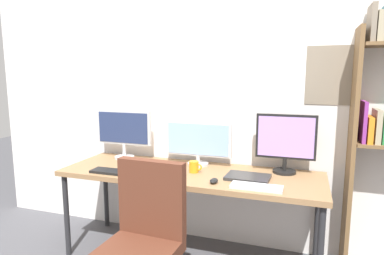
% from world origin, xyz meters
% --- Properties ---
extents(wall_back, '(4.47, 0.11, 2.60)m').
position_xyz_m(wall_back, '(0.00, 1.02, 1.30)').
color(wall_back, silver).
rests_on(wall_back, ground_plane).
extents(desk, '(2.07, 0.68, 0.74)m').
position_xyz_m(desk, '(0.00, 0.60, 0.69)').
color(desk, '#936D47').
rests_on(desk, ground_plane).
extents(monitor_left, '(0.54, 0.18, 0.44)m').
position_xyz_m(monitor_left, '(-0.72, 0.81, 1.00)').
color(monitor_left, silver).
rests_on(monitor_left, desk).
extents(monitor_center, '(0.58, 0.18, 0.37)m').
position_xyz_m(monitor_center, '(0.00, 0.81, 0.94)').
color(monitor_center, silver).
rests_on(monitor_center, desk).
extents(monitor_right, '(0.46, 0.18, 0.46)m').
position_xyz_m(monitor_right, '(0.72, 0.81, 1.00)').
color(monitor_right, black).
rests_on(monitor_right, desk).
extents(keyboard_left, '(0.36, 0.13, 0.02)m').
position_xyz_m(keyboard_left, '(-0.56, 0.37, 0.75)').
color(keyboard_left, black).
rests_on(keyboard_left, desk).
extents(keyboard_right, '(0.35, 0.13, 0.02)m').
position_xyz_m(keyboard_right, '(0.56, 0.37, 0.75)').
color(keyboard_right, silver).
rests_on(keyboard_right, desk).
extents(computer_mouse, '(0.06, 0.10, 0.03)m').
position_xyz_m(computer_mouse, '(0.25, 0.39, 0.76)').
color(computer_mouse, black).
rests_on(computer_mouse, desk).
extents(laptop_closed, '(0.33, 0.23, 0.02)m').
position_xyz_m(laptop_closed, '(0.47, 0.56, 0.75)').
color(laptop_closed, '#2D2D2D').
rests_on(laptop_closed, desk).
extents(coffee_mug, '(0.11, 0.08, 0.09)m').
position_xyz_m(coffee_mug, '(0.04, 0.59, 0.79)').
color(coffee_mug, orange).
rests_on(coffee_mug, desk).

